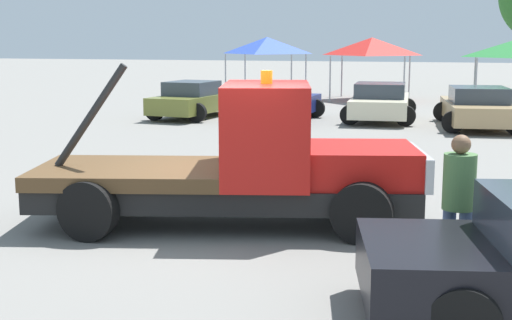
# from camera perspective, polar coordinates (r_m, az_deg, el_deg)

# --- Properties ---
(ground_plane) EXTENTS (160.00, 160.00, 0.00)m
(ground_plane) POSITION_cam_1_polar(r_m,az_deg,el_deg) (11.21, -2.47, -5.18)
(ground_plane) COLOR gray
(tow_truck) EXTENTS (6.22, 3.29, 2.51)m
(tow_truck) POSITION_cam_1_polar(r_m,az_deg,el_deg) (10.99, -0.60, -0.46)
(tow_truck) COLOR black
(tow_truck) RESTS_ON ground
(person_near_truck) EXTENTS (0.39, 0.39, 1.76)m
(person_near_truck) POSITION_cam_1_polar(r_m,az_deg,el_deg) (8.88, 15.91, -2.78)
(person_near_truck) COLOR #475B84
(person_near_truck) RESTS_ON ground
(parked_car_olive) EXTENTS (2.67, 4.51, 1.34)m
(parked_car_olive) POSITION_cam_1_polar(r_m,az_deg,el_deg) (26.36, -4.97, 4.81)
(parked_car_olive) COLOR olive
(parked_car_olive) RESTS_ON ground
(parked_car_navy) EXTENTS (2.59, 4.33, 1.34)m
(parked_car_navy) POSITION_cam_1_polar(r_m,az_deg,el_deg) (25.05, 1.99, 4.59)
(parked_car_navy) COLOR navy
(parked_car_navy) RESTS_ON ground
(parked_car_cream) EXTENTS (2.69, 4.72, 1.34)m
(parked_car_cream) POSITION_cam_1_polar(r_m,az_deg,el_deg) (25.64, 9.90, 4.58)
(parked_car_cream) COLOR beige
(parked_car_cream) RESTS_ON ground
(parked_car_tan) EXTENTS (2.88, 4.98, 1.34)m
(parked_car_tan) POSITION_cam_1_polar(r_m,az_deg,el_deg) (24.33, 17.29, 4.02)
(parked_car_tan) COLOR tan
(parked_car_tan) RESTS_ON ground
(canopy_tent_blue) EXTENTS (3.39, 3.39, 2.95)m
(canopy_tent_blue) POSITION_cam_1_polar(r_m,az_deg,el_deg) (36.34, 0.89, 9.15)
(canopy_tent_blue) COLOR #9E9EA3
(canopy_tent_blue) RESTS_ON ground
(canopy_tent_red) EXTENTS (3.39, 3.39, 2.92)m
(canopy_tent_red) POSITION_cam_1_polar(r_m,az_deg,el_deg) (34.16, 9.25, 8.96)
(canopy_tent_red) COLOR #9E9EA3
(canopy_tent_red) RESTS_ON ground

